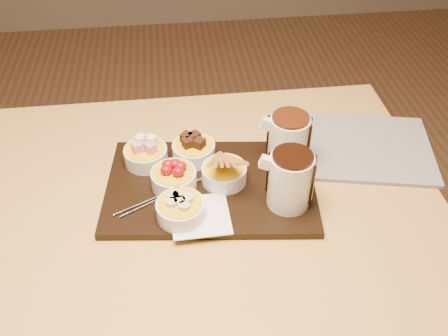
{
  "coord_description": "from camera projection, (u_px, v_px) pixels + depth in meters",
  "views": [
    {
      "loc": [
        0.02,
        -0.79,
        1.52
      ],
      "look_at": [
        0.12,
        0.01,
        0.81
      ],
      "focal_mm": 40.0,
      "sensor_mm": 36.0,
      "label": 1
    }
  ],
  "objects": [
    {
      "name": "pitcher_dark_chocolate",
      "position": [
        290.0,
        181.0,
        1.02
      ],
      "size": [
        0.1,
        0.1,
        0.12
      ],
      "primitive_type": "cylinder",
      "rotation": [
        0.0,
        0.0,
        -0.11
      ],
      "color": "silver",
      "rests_on": "serving_board"
    },
    {
      "name": "serving_board",
      "position": [
        211.0,
        186.0,
        1.11
      ],
      "size": [
        0.49,
        0.35,
        0.02
      ],
      "primitive_type": "cube",
      "rotation": [
        0.0,
        0.0,
        -0.11
      ],
      "color": "black",
      "rests_on": "dining_table"
    },
    {
      "name": "pitcher_milk_chocolate",
      "position": [
        288.0,
        142.0,
        1.12
      ],
      "size": [
        0.1,
        0.1,
        0.12
      ],
      "primitive_type": "cylinder",
      "rotation": [
        0.0,
        0.0,
        -0.11
      ],
      "color": "silver",
      "rests_on": "serving_board"
    },
    {
      "name": "bowl_marshmallows",
      "position": [
        146.0,
        156.0,
        1.15
      ],
      "size": [
        0.1,
        0.1,
        0.04
      ],
      "primitive_type": "cylinder",
      "color": "silver",
      "rests_on": "serving_board"
    },
    {
      "name": "napkin",
      "position": [
        200.0,
        216.0,
        1.03
      ],
      "size": [
        0.12,
        0.12,
        0.0
      ],
      "primitive_type": "cube",
      "rotation": [
        0.0,
        0.0,
        0.03
      ],
      "color": "white",
      "rests_on": "serving_board"
    },
    {
      "name": "bowl_biscotti",
      "position": [
        224.0,
        174.0,
        1.1
      ],
      "size": [
        0.1,
        0.1,
        0.04
      ],
      "primitive_type": "cylinder",
      "color": "silver",
      "rests_on": "serving_board"
    },
    {
      "name": "bowl_bananas",
      "position": [
        181.0,
        210.0,
        1.02
      ],
      "size": [
        0.1,
        0.1,
        0.04
      ],
      "primitive_type": "cylinder",
      "color": "silver",
      "rests_on": "serving_board"
    },
    {
      "name": "fondue_skewers",
      "position": [
        169.0,
        192.0,
        1.08
      ],
      "size": [
        0.14,
        0.25,
        0.01
      ],
      "primitive_type": null,
      "rotation": [
        0.0,
        0.0,
        -1.13
      ],
      "color": "silver",
      "rests_on": "serving_board"
    },
    {
      "name": "newspaper",
      "position": [
        363.0,
        147.0,
        1.22
      ],
      "size": [
        0.37,
        0.32,
        0.01
      ],
      "primitive_type": "cube",
      "rotation": [
        0.0,
        0.0,
        -0.21
      ],
      "color": "beige",
      "rests_on": "dining_table"
    },
    {
      "name": "dining_table",
      "position": [
        173.0,
        227.0,
        1.16
      ],
      "size": [
        1.2,
        0.8,
        0.75
      ],
      "color": "tan",
      "rests_on": "ground"
    },
    {
      "name": "bowl_strawberries",
      "position": [
        174.0,
        179.0,
        1.09
      ],
      "size": [
        0.1,
        0.1,
        0.04
      ],
      "primitive_type": "cylinder",
      "color": "silver",
      "rests_on": "serving_board"
    },
    {
      "name": "bowl_cake",
      "position": [
        194.0,
        151.0,
        1.16
      ],
      "size": [
        0.1,
        0.1,
        0.04
      ],
      "primitive_type": "cylinder",
      "color": "silver",
      "rests_on": "serving_board"
    }
  ]
}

